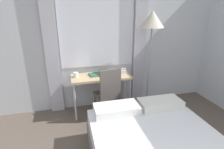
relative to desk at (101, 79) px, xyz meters
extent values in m
cube|color=silver|center=(0.18, 0.33, 0.68)|extent=(5.45, 0.05, 2.70)
cube|color=white|center=(0.00, 0.29, 0.93)|extent=(1.40, 0.01, 1.50)
cube|color=#B2B2BC|center=(-0.84, 0.25, 0.63)|extent=(0.24, 0.06, 2.60)
cube|color=#B2B2BC|center=(0.84, 0.25, 0.63)|extent=(0.24, 0.06, 2.60)
cube|color=tan|center=(0.00, 0.00, 0.06)|extent=(1.09, 0.48, 0.04)
cylinder|color=#B2B2B7|center=(-0.51, -0.20, -0.32)|extent=(0.04, 0.04, 0.71)
cylinder|color=#B2B2B7|center=(0.51, -0.20, -0.32)|extent=(0.04, 0.04, 0.71)
cylinder|color=#B2B2B7|center=(-0.51, 0.20, -0.32)|extent=(0.04, 0.04, 0.71)
cylinder|color=#B2B2B7|center=(0.51, 0.20, -0.32)|extent=(0.04, 0.04, 0.71)
cube|color=#59514C|center=(0.07, -0.15, -0.26)|extent=(0.47, 0.47, 0.05)
cube|color=#59514C|center=(0.10, -0.33, 0.03)|extent=(0.38, 0.11, 0.52)
cylinder|color=#59514C|center=(-0.07, -0.35, -0.48)|extent=(0.03, 0.03, 0.39)
cylinder|color=#59514C|center=(0.27, -0.29, -0.48)|extent=(0.03, 0.03, 0.39)
cylinder|color=#59514C|center=(-0.13, -0.02, -0.48)|extent=(0.03, 0.03, 0.39)
cylinder|color=#59514C|center=(0.20, 0.05, -0.48)|extent=(0.03, 0.03, 0.39)
cube|color=silver|center=(0.05, -0.91, -0.12)|extent=(0.63, 0.32, 0.12)
cube|color=silver|center=(0.73, -0.91, -0.12)|extent=(0.63, 0.32, 0.12)
cylinder|color=#4C4C51|center=(0.92, -0.07, -0.66)|extent=(0.30, 0.30, 0.03)
cylinder|color=gray|center=(0.92, -0.07, 0.14)|extent=(0.02, 0.02, 1.57)
cone|color=beige|center=(0.92, -0.07, 1.07)|extent=(0.43, 0.43, 0.29)
cube|color=silver|center=(0.43, 0.05, 0.11)|extent=(0.11, 0.15, 0.06)
cube|color=silver|center=(0.43, 0.05, 0.15)|extent=(0.13, 0.05, 0.02)
cube|color=#33664C|center=(-0.11, 0.05, 0.09)|extent=(0.24, 0.23, 0.02)
cube|color=white|center=(-0.11, 0.05, 0.09)|extent=(0.23, 0.22, 0.01)
cylinder|color=white|center=(-0.45, 0.02, 0.12)|extent=(0.09, 0.09, 0.09)
camera|label=1|loc=(-0.53, -2.99, 1.18)|focal=28.00mm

